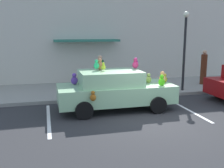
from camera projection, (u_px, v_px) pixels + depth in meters
ground_plane at (153, 120)px, 9.05m from camera, size 60.00×60.00×0.00m
sidewalk at (116, 89)px, 13.79m from camera, size 24.00×4.00×0.15m
storefront_building at (106, 29)px, 15.21m from camera, size 24.00×1.25×6.40m
parking_stripe_front at (186, 108)px, 10.44m from camera, size 0.12×3.60×0.01m
parking_stripe_rear at (49, 119)px, 9.14m from camera, size 0.12×3.60×0.01m
plush_covered_car at (115, 89)px, 10.20m from camera, size 4.49×2.12×2.00m
teddy_bear_on_sidewalk at (77, 91)px, 11.73m from camera, size 0.30×0.25×0.57m
street_lamp_post at (185, 43)px, 12.64m from camera, size 0.28×0.28×3.82m
pedestrian_walking_past at (204, 68)px, 14.43m from camera, size 0.34×0.34×1.89m
pedestrian_by_lamp at (100, 75)px, 12.58m from camera, size 0.35×0.35×1.77m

